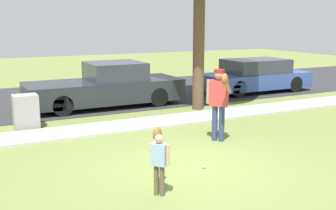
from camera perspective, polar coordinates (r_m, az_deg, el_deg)
The scene contains 9 objects.
ground_plane at distance 11.45m, azimuth -5.56°, elevation -3.07°, with size 48.00×48.00×0.00m, color olive.
sidewalk_strip at distance 11.54m, azimuth -5.74°, elevation -2.82°, with size 36.00×1.20×0.06m, color #B2B2AD.
road_surface at distance 16.21m, azimuth -12.04°, elevation 1.10°, with size 36.00×6.80×0.02m, color #2D2D30.
person_adult at distance 9.94m, azimuth 7.03°, elevation 1.08°, with size 0.54×0.87×1.75m.
person_child at distance 6.95m, azimuth -1.27°, elevation -6.69°, with size 0.38×0.58×1.10m.
baseball at distance 8.35m, azimuth 4.95°, elevation -8.42°, with size 0.07×0.07×0.07m, color white.
utility_cabinet at distance 11.83m, azimuth -18.97°, elevation -0.88°, with size 0.65×0.54×0.93m, color gray.
parked_pickup_dark at distance 14.20m, azimuth -8.44°, elevation 2.48°, with size 5.20×1.95×1.48m.
parked_wagon_blue at distance 17.28m, azimuth 11.91°, elevation 3.93°, with size 4.50×1.80×1.33m.
Camera 1 is at (-3.93, -6.87, 2.89)m, focal length 44.32 mm.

